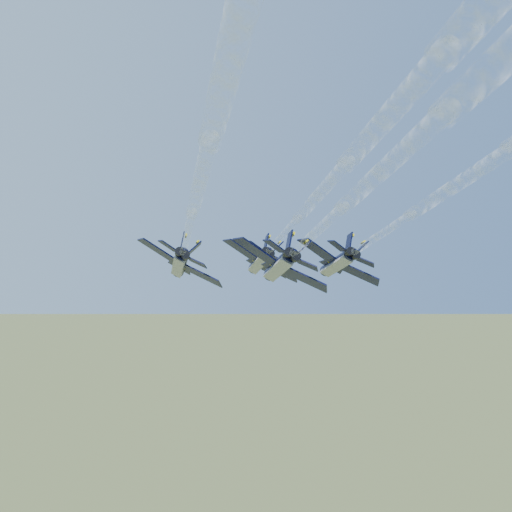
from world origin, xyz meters
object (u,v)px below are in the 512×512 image
jet_lead (260,261)px  jet_slot (279,266)px  jet_right (337,263)px  jet_left (180,263)px

jet_lead → jet_slot: same height
jet_lead → jet_right: (5.60, -13.77, 0.00)m
jet_slot → jet_lead: bearing=90.0°
jet_left → jet_slot: bearing=-41.6°
jet_lead → jet_left: same height
jet_left → jet_lead: bearing=41.1°
jet_lead → jet_right: 14.86m
jet_lead → jet_left: 17.17m
jet_left → jet_slot: 17.32m
jet_lead → jet_right: same height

